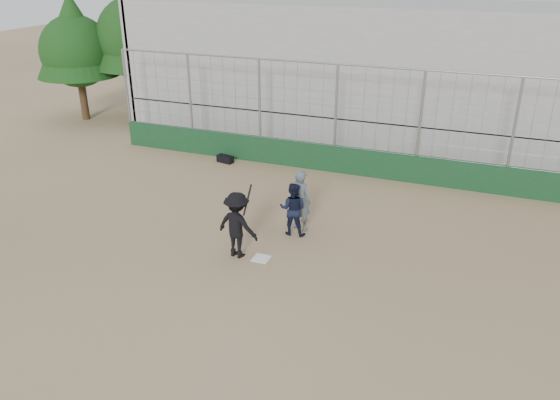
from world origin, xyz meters
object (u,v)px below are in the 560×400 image
(batter_at_plate, at_px, (237,225))
(equipment_bag, at_px, (225,159))
(catcher_crouched, at_px, (293,217))
(umpire, at_px, (301,203))

(batter_at_plate, bearing_deg, equipment_bag, 119.14)
(equipment_bag, bearing_deg, batter_at_plate, -60.86)
(catcher_crouched, xyz_separation_m, equipment_bag, (-4.55, 4.76, -0.41))
(batter_at_plate, bearing_deg, umpire, 63.06)
(batter_at_plate, distance_m, catcher_crouched, 1.97)
(umpire, bearing_deg, catcher_crouched, 93.30)
(batter_at_plate, height_order, umpire, batter_at_plate)
(catcher_crouched, distance_m, umpire, 0.51)
(batter_at_plate, relative_size, equipment_bag, 2.82)
(batter_at_plate, xyz_separation_m, catcher_crouched, (0.96, 1.68, -0.38))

